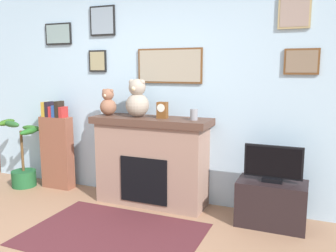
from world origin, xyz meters
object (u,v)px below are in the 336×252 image
(candle_jar, at_px, (194,115))
(mantel_clock, at_px, (162,110))
(television, at_px, (273,164))
(teddy_bear_grey, at_px, (108,103))
(bookshelf, at_px, (57,149))
(tv_stand, at_px, (271,203))
(potted_plant, at_px, (23,161))
(fireplace, at_px, (152,160))
(teddy_bear_cream, at_px, (137,100))

(candle_jar, distance_m, mantel_clock, 0.38)
(television, relative_size, teddy_bear_grey, 1.79)
(candle_jar, relative_size, teddy_bear_grey, 0.38)
(television, bearing_deg, bookshelf, 177.94)
(tv_stand, relative_size, mantel_clock, 3.71)
(potted_plant, bearing_deg, teddy_bear_grey, 4.52)
(fireplace, bearing_deg, teddy_bear_grey, -178.19)
(potted_plant, bearing_deg, tv_stand, 0.81)
(fireplace, height_order, mantel_clock, mantel_clock)
(potted_plant, bearing_deg, candle_jar, 2.48)
(bookshelf, bearing_deg, potted_plant, -162.85)
(teddy_bear_cream, bearing_deg, potted_plant, -176.53)
(bookshelf, distance_m, television, 2.82)
(fireplace, height_order, teddy_bear_cream, teddy_bear_cream)
(tv_stand, relative_size, teddy_bear_grey, 2.13)
(television, distance_m, teddy_bear_cream, 1.68)
(tv_stand, bearing_deg, candle_jar, 176.13)
(teddy_bear_grey, height_order, teddy_bear_cream, teddy_bear_cream)
(fireplace, distance_m, teddy_bear_cream, 0.74)
(candle_jar, bearing_deg, teddy_bear_grey, -179.98)
(teddy_bear_grey, distance_m, teddy_bear_cream, 0.40)
(tv_stand, xyz_separation_m, teddy_bear_grey, (-1.97, 0.06, 0.96))
(television, distance_m, teddy_bear_grey, 2.04)
(fireplace, xyz_separation_m, potted_plant, (-1.90, -0.12, -0.17))
(tv_stand, height_order, teddy_bear_grey, teddy_bear_grey)
(candle_jar, xyz_separation_m, teddy_bear_grey, (-1.10, -0.00, 0.08))
(tv_stand, bearing_deg, mantel_clock, 177.36)
(television, distance_m, candle_jar, 0.99)
(candle_jar, bearing_deg, teddy_bear_cream, -179.95)
(bookshelf, xyz_separation_m, television, (2.82, -0.10, 0.10))
(fireplace, distance_m, mantel_clock, 0.63)
(bookshelf, relative_size, tv_stand, 1.72)
(mantel_clock, distance_m, teddy_bear_cream, 0.34)
(mantel_clock, xyz_separation_m, teddy_bear_grey, (-0.72, 0.00, 0.05))
(fireplace, height_order, tv_stand, fireplace)
(candle_jar, bearing_deg, tv_stand, -3.87)
(tv_stand, bearing_deg, fireplace, 176.86)
(tv_stand, relative_size, candle_jar, 5.60)
(television, relative_size, mantel_clock, 3.10)
(bookshelf, distance_m, potted_plant, 0.53)
(fireplace, relative_size, potted_plant, 1.52)
(teddy_bear_grey, relative_size, teddy_bear_cream, 0.73)
(tv_stand, bearing_deg, television, -90.00)
(bookshelf, xyz_separation_m, candle_jar, (1.95, -0.04, 0.56))
(mantel_clock, bearing_deg, teddy_bear_grey, 179.93)
(bookshelf, relative_size, teddy_bear_cream, 2.66)
(bookshelf, bearing_deg, teddy_bear_cream, -1.91)
(television, bearing_deg, candle_jar, 176.03)
(mantel_clock, xyz_separation_m, teddy_bear_cream, (-0.32, 0.00, 0.11))
(potted_plant, xyz_separation_m, mantel_clock, (2.05, 0.10, 0.78))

